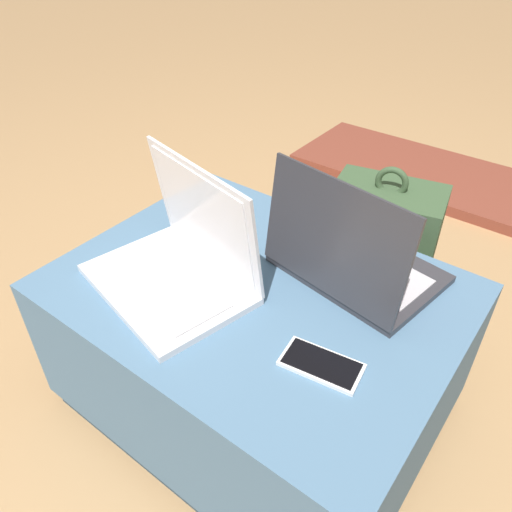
{
  "coord_description": "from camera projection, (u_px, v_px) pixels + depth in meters",
  "views": [
    {
      "loc": [
        0.49,
        -0.65,
        1.09
      ],
      "look_at": [
        0.0,
        -0.0,
        0.48
      ],
      "focal_mm": 35.0,
      "sensor_mm": 36.0,
      "label": 1
    }
  ],
  "objects": [
    {
      "name": "ground_plane",
      "position": [
        257.0,
        401.0,
        1.3
      ],
      "size": [
        14.0,
        14.0,
        0.0
      ],
      "primitive_type": "plane",
      "color": "tan"
    },
    {
      "name": "laptop_near",
      "position": [
        180.0,
        260.0,
        1.04
      ],
      "size": [
        0.39,
        0.32,
        0.26
      ],
      "rotation": [
        0.0,
        0.0,
        -0.22
      ],
      "color": "silver",
      "rests_on": "ottoman"
    },
    {
      "name": "cell_phone",
      "position": [
        321.0,
        364.0,
        0.88
      ],
      "size": [
        0.15,
        0.09,
        0.01
      ],
      "rotation": [
        0.0,
        0.0,
        1.72
      ],
      "color": "white",
      "rests_on": "ottoman"
    },
    {
      "name": "laptop_far",
      "position": [
        350.0,
        259.0,
        1.05
      ],
      "size": [
        0.37,
        0.3,
        0.26
      ],
      "rotation": [
        0.0,
        0.0,
        2.98
      ],
      "color": "#333338",
      "rests_on": "ottoman"
    },
    {
      "name": "fireplace_hearth",
      "position": [
        453.0,
        182.0,
        2.2
      ],
      "size": [
        1.4,
        0.5,
        0.04
      ],
      "color": "brown",
      "rests_on": "ground_plane"
    },
    {
      "name": "ottoman",
      "position": [
        257.0,
        348.0,
        1.18
      ],
      "size": [
        0.84,
        0.64,
        0.4
      ],
      "color": "#2A3D4E",
      "rests_on": "ground_plane"
    },
    {
      "name": "backpack",
      "position": [
        377.0,
        262.0,
        1.41
      ],
      "size": [
        0.31,
        0.28,
        0.53
      ],
      "rotation": [
        0.0,
        0.0,
        3.35
      ],
      "color": "#385133",
      "rests_on": "ground_plane"
    }
  ]
}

